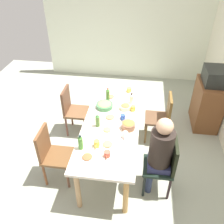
# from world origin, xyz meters

# --- Properties ---
(ground_plane) EXTENTS (6.93, 6.93, 0.00)m
(ground_plane) POSITION_xyz_m (0.00, 0.00, 0.00)
(ground_plane) COLOR #9CA190
(wall_left) EXTENTS (0.12, 4.02, 2.60)m
(wall_left) POSITION_xyz_m (-2.95, 0.00, 1.30)
(wall_left) COLOR silver
(wall_left) RESTS_ON ground_plane
(dining_table) EXTENTS (2.19, 0.82, 0.75)m
(dining_table) POSITION_xyz_m (0.00, 0.00, 0.67)
(dining_table) COLOR beige
(dining_table) RESTS_ON ground_plane
(chair_0) EXTENTS (0.40, 0.40, 0.90)m
(chair_0) POSITION_xyz_m (-0.55, -0.79, 0.51)
(chair_0) COLOR brown
(chair_0) RESTS_ON ground_plane
(chair_1) EXTENTS (0.40, 0.40, 0.90)m
(chair_1) POSITION_xyz_m (0.55, 0.79, 0.51)
(chair_1) COLOR black
(chair_1) RESTS_ON ground_plane
(person_1) EXTENTS (0.31, 0.31, 1.26)m
(person_1) POSITION_xyz_m (0.55, 0.70, 0.75)
(person_1) COLOR navy
(person_1) RESTS_ON ground_plane
(chair_2) EXTENTS (0.40, 0.40, 0.90)m
(chair_2) POSITION_xyz_m (-0.55, 0.79, 0.51)
(chair_2) COLOR brown
(chair_2) RESTS_ON ground_plane
(chair_3) EXTENTS (0.40, 0.40, 0.90)m
(chair_3) POSITION_xyz_m (0.55, -0.79, 0.51)
(chair_3) COLOR brown
(chair_3) RESTS_ON ground_plane
(plate_0) EXTENTS (0.23, 0.23, 0.04)m
(plate_0) POSITION_xyz_m (0.81, -0.20, 0.77)
(plate_0) COLOR white
(plate_0) RESTS_ON dining_table
(plate_1) EXTENTS (0.21, 0.21, 0.04)m
(plate_1) POSITION_xyz_m (0.26, -0.03, 0.77)
(plate_1) COLOR silver
(plate_1) RESTS_ON dining_table
(plate_2) EXTENTS (0.22, 0.22, 0.04)m
(plate_2) POSITION_xyz_m (-0.61, -0.11, 0.77)
(plate_2) COLOR silver
(plate_2) RESTS_ON dining_table
(plate_3) EXTENTS (0.24, 0.24, 0.04)m
(plate_3) POSITION_xyz_m (-0.04, -0.03, 0.77)
(plate_3) COLOR silver
(plate_3) RESTS_ON dining_table
(plate_4) EXTENTS (0.24, 0.24, 0.04)m
(plate_4) POSITION_xyz_m (0.55, 0.02, 0.77)
(plate_4) COLOR silver
(plate_4) RESTS_ON dining_table
(bowl_0) EXTENTS (0.18, 0.18, 0.08)m
(bowl_0) POSITION_xyz_m (-0.32, 0.17, 0.79)
(bowl_0) COLOR beige
(bowl_0) RESTS_ON dining_table
(bowl_1) EXTENTS (0.20, 0.20, 0.12)m
(bowl_1) POSITION_xyz_m (0.16, 0.26, 0.81)
(bowl_1) COLOR #946345
(bowl_1) RESTS_ON dining_table
(bowl_2) EXTENTS (0.27, 0.27, 0.09)m
(bowl_2) POSITION_xyz_m (-0.31, -0.16, 0.80)
(bowl_2) COLOR #46804F
(bowl_2) RESTS_ON dining_table
(cup_0) EXTENTS (0.11, 0.08, 0.07)m
(cup_0) POSITION_xyz_m (-0.05, 0.16, 0.79)
(cup_0) COLOR #314FA6
(cup_0) RESTS_ON dining_table
(cup_1) EXTENTS (0.11, 0.07, 0.09)m
(cup_1) POSITION_xyz_m (0.36, 0.23, 0.80)
(cup_1) COLOR white
(cup_1) RESTS_ON dining_table
(cup_2) EXTENTS (0.11, 0.08, 0.08)m
(cup_2) POSITION_xyz_m (-0.29, 0.30, 0.80)
(cup_2) COLOR yellow
(cup_2) RESTS_ON dining_table
(cup_3) EXTENTS (0.12, 0.09, 0.08)m
(cup_3) POSITION_xyz_m (-0.86, 0.19, 0.79)
(cup_3) COLOR #EBBE50
(cup_3) RESTS_ON dining_table
(cup_4) EXTENTS (0.12, 0.08, 0.08)m
(cup_4) POSITION_xyz_m (0.74, 0.04, 0.79)
(cup_4) COLOR #C7533F
(cup_4) RESTS_ON dining_table
(cup_5) EXTENTS (0.11, 0.08, 0.09)m
(cup_5) POSITION_xyz_m (0.58, -0.12, 0.80)
(cup_5) COLOR yellow
(cup_5) RESTS_ON dining_table
(bottle_0) EXTENTS (0.07, 0.07, 0.19)m
(bottle_0) POSITION_xyz_m (-0.49, 0.25, 0.84)
(bottle_0) COLOR silver
(bottle_0) RESTS_ON dining_table
(bottle_1) EXTENTS (0.06, 0.06, 0.25)m
(bottle_1) POSITION_xyz_m (-0.50, -0.14, 0.87)
(bottle_1) COLOR #4D7830
(bottle_1) RESTS_ON dining_table
(bottle_2) EXTENTS (0.06, 0.06, 0.21)m
(bottle_2) POSITION_xyz_m (0.16, -0.19, 0.85)
(bottle_2) COLOR #507634
(bottle_2) RESTS_ON dining_table
(bottle_3) EXTENTS (0.06, 0.06, 0.22)m
(bottle_3) POSITION_xyz_m (0.65, -0.32, 0.86)
(bottle_3) COLOR #478731
(bottle_3) RESTS_ON dining_table
(side_cabinet) EXTENTS (0.70, 0.44, 0.90)m
(side_cabinet) POSITION_xyz_m (-1.10, 1.65, 0.45)
(side_cabinet) COLOR brown
(side_cabinet) RESTS_ON ground_plane
(microwave) EXTENTS (0.48, 0.36, 0.28)m
(microwave) POSITION_xyz_m (-1.10, 1.65, 1.04)
(microwave) COLOR #232623
(microwave) RESTS_ON side_cabinet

